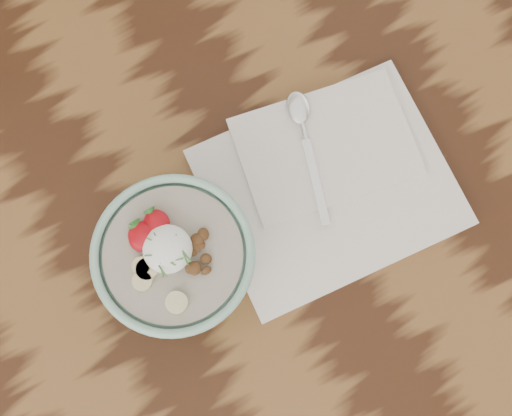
# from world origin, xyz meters

# --- Properties ---
(table) EXTENTS (1.60, 0.90, 0.75)m
(table) POSITION_xyz_m (0.00, 0.00, 0.66)
(table) COLOR black
(table) RESTS_ON ground
(breakfast_bowl) EXTENTS (0.17, 0.17, 0.12)m
(breakfast_bowl) POSITION_xyz_m (-0.14, -0.03, 0.81)
(breakfast_bowl) COLOR #86B4A1
(breakfast_bowl) RESTS_ON table
(napkin) EXTENTS (0.30, 0.26, 0.02)m
(napkin) POSITION_xyz_m (0.06, -0.03, 0.76)
(napkin) COLOR silver
(napkin) RESTS_ON table
(spoon) EXTENTS (0.07, 0.16, 0.01)m
(spoon) POSITION_xyz_m (0.07, 0.04, 0.77)
(spoon) COLOR silver
(spoon) RESTS_ON napkin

